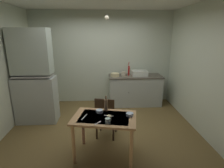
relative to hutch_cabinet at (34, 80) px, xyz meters
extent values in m
plane|color=brown|center=(1.57, -0.45, -1.02)|extent=(5.10, 5.10, 0.00)
cube|color=beige|center=(1.57, 1.31, 0.33)|extent=(4.20, 0.10, 2.69)
cube|color=beige|center=(3.67, -0.45, 0.33)|extent=(0.10, 3.52, 2.69)
cube|color=#ABB4AC|center=(0.00, 0.00, -0.48)|extent=(0.92, 0.47, 1.09)
cube|color=#A5B4A5|center=(0.00, 0.00, 0.66)|extent=(0.85, 0.40, 1.00)
cube|color=#B1AEA9|center=(0.00, -0.02, 0.11)|extent=(0.83, 0.42, 0.02)
cube|color=#ABB4AC|center=(2.52, 0.94, -0.60)|extent=(1.50, 0.60, 0.85)
cube|color=#585347|center=(2.52, 0.94, -0.16)|extent=(1.53, 0.63, 0.03)
sphere|color=#2D2823|center=(2.30, 0.63, -0.56)|extent=(0.02, 0.02, 0.02)
cube|color=silver|center=(2.64, 0.94, -0.07)|extent=(0.44, 0.34, 0.15)
cube|color=black|center=(2.64, 0.94, 0.00)|extent=(0.38, 0.28, 0.01)
cylinder|color=#B21E19|center=(2.33, 0.99, 0.00)|extent=(0.05, 0.05, 0.28)
cylinder|color=#B21E19|center=(2.33, 0.92, 0.10)|extent=(0.03, 0.12, 0.03)
cylinder|color=#B32821|center=(2.33, 1.05, 0.19)|extent=(0.02, 0.16, 0.12)
cylinder|color=beige|center=(1.92, 0.89, -0.10)|extent=(0.24, 0.24, 0.09)
cylinder|color=beige|center=(2.18, 0.93, -0.08)|extent=(0.13, 0.13, 0.12)
cube|color=#AC8354|center=(1.59, -1.37, -0.30)|extent=(1.14, 0.83, 0.04)
cube|color=white|center=(1.59, -1.37, -0.29)|extent=(0.89, 0.65, 0.00)
cylinder|color=#AB8454|center=(1.09, -1.55, -0.67)|extent=(0.06, 0.06, 0.70)
cylinder|color=#A68056|center=(2.00, -1.71, -0.67)|extent=(0.06, 0.06, 0.70)
cylinder|color=tan|center=(1.19, -1.02, -0.67)|extent=(0.06, 0.06, 0.70)
cylinder|color=#A58355|center=(2.10, -1.19, -0.67)|extent=(0.06, 0.06, 0.70)
cube|color=#3B2A1B|center=(1.64, -0.74, -0.59)|extent=(0.48, 0.48, 0.03)
cube|color=#392817|center=(1.60, -0.92, -0.36)|extent=(0.38, 0.11, 0.43)
cylinder|color=#3B2A1B|center=(1.85, -0.61, -0.81)|extent=(0.04, 0.04, 0.42)
cylinder|color=#3B2A1B|center=(1.51, -0.53, -0.81)|extent=(0.04, 0.04, 0.42)
cylinder|color=#3B2A1B|center=(1.77, -0.94, -0.81)|extent=(0.04, 0.04, 0.42)
cylinder|color=#3B2A1B|center=(1.44, -0.87, -0.81)|extent=(0.04, 0.04, 0.42)
cylinder|color=#9EB2C6|center=(1.51, -1.19, -0.26)|extent=(0.12, 0.12, 0.05)
cylinder|color=#9EB2C6|center=(2.02, -1.35, -0.26)|extent=(0.12, 0.12, 0.05)
cylinder|color=beige|center=(1.67, -1.48, -0.25)|extent=(0.07, 0.07, 0.07)
cylinder|color=#ADD1C1|center=(1.64, -1.58, -0.25)|extent=(0.08, 0.08, 0.08)
cylinder|color=olive|center=(1.63, -1.13, -0.18)|extent=(0.06, 0.06, 0.21)
cylinder|color=olive|center=(1.63, -1.13, -0.04)|extent=(0.03, 0.03, 0.07)
cube|color=silver|center=(1.26, -1.36, -0.28)|extent=(0.08, 0.21, 0.00)
cube|color=beige|center=(1.66, -1.33, -0.28)|extent=(0.16, 0.07, 0.00)
cube|color=beige|center=(1.49, -1.57, -0.28)|extent=(0.11, 0.12, 0.00)
sphere|color=#F9EFCC|center=(1.67, -0.51, 1.32)|extent=(0.08, 0.08, 0.08)
camera|label=1|loc=(1.58, -4.04, 1.05)|focal=28.54mm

